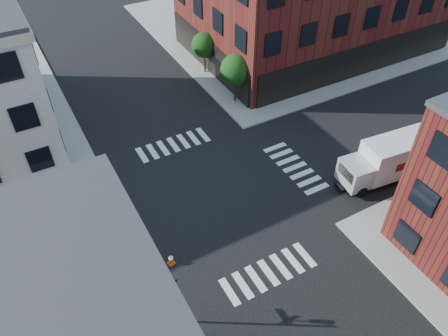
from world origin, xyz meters
The scene contains 7 objects.
ground centered at (0.00, 0.00, 0.00)m, with size 120.00×120.00×0.00m, color black.
sidewalk_ne centered at (21.00, 21.00, 0.07)m, with size 30.00×30.00×0.15m, color gray.
tree_near centered at (7.56, 9.98, 3.16)m, with size 2.69×2.69×4.49m.
tree_far centered at (7.56, 15.98, 2.87)m, with size 2.43×2.43×4.07m.
signal_pole centered at (-6.72, -6.68, 2.86)m, with size 1.29×1.24×4.60m.
box_truck centered at (12.13, -4.10, 1.73)m, with size 7.49×2.93×3.32m.
traffic_cone centered at (-4.83, -3.52, 0.37)m, with size 0.49×0.49×0.77m.
Camera 1 is at (-9.74, -19.04, 22.28)m, focal length 35.00 mm.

